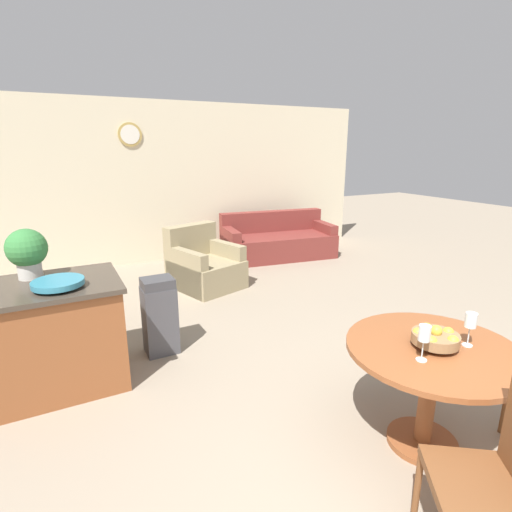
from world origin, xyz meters
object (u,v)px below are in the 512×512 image
at_px(wine_glass_left, 424,335).
at_px(fruit_bowl, 435,337).
at_px(kitchen_island, 55,335).
at_px(armchair, 204,267).
at_px(potted_plant, 27,251).
at_px(couch, 277,242).
at_px(dining_chair_near_left, 498,468).
at_px(trash_bin, 160,316).
at_px(dining_table, 431,370).
at_px(wine_glass_right, 471,322).
at_px(teal_bowl, 58,283).

bearing_deg(wine_glass_left, fruit_bowl, 20.52).
height_order(kitchen_island, armchair, kitchen_island).
relative_size(potted_plant, couch, 0.20).
bearing_deg(fruit_bowl, couch, 71.29).
bearing_deg(dining_chair_near_left, armchair, 32.65).
bearing_deg(potted_plant, kitchen_island, -62.21).
relative_size(trash_bin, couch, 0.37).
height_order(dining_table, potted_plant, potted_plant).
bearing_deg(armchair, potted_plant, -160.63).
bearing_deg(armchair, trash_bin, -140.28).
height_order(wine_glass_right, armchair, wine_glass_right).
height_order(teal_bowl, couch, teal_bowl).
relative_size(dining_chair_near_left, wine_glass_left, 4.43).
height_order(dining_table, wine_glass_right, wine_glass_right).
xyz_separation_m(fruit_bowl, wine_glass_left, (-0.21, -0.08, 0.10)).
distance_m(wine_glass_left, kitchen_island, 2.83).
xyz_separation_m(wine_glass_left, potted_plant, (-2.07, 2.23, 0.24)).
bearing_deg(dining_chair_near_left, wine_glass_right, -9.10).
bearing_deg(wine_glass_left, dining_table, 20.31).
bearing_deg(teal_bowl, dining_chair_near_left, -55.35).
distance_m(wine_glass_right, teal_bowl, 2.94).
relative_size(wine_glass_right, couch, 0.11).
relative_size(trash_bin, armchair, 0.69).
xyz_separation_m(kitchen_island, teal_bowl, (0.08, -0.16, 0.49)).
xyz_separation_m(fruit_bowl, wine_glass_right, (0.20, -0.09, 0.10)).
relative_size(wine_glass_right, kitchen_island, 0.21).
xyz_separation_m(dining_chair_near_left, kitchen_island, (-1.77, 2.62, -0.08)).
xyz_separation_m(fruit_bowl, potted_plant, (-2.27, 2.16, 0.34)).
bearing_deg(kitchen_island, armchair, 42.15).
bearing_deg(dining_table, kitchen_island, 138.13).
bearing_deg(couch, armchair, -144.76).
xyz_separation_m(dining_table, teal_bowl, (-2.08, 1.77, 0.38)).
distance_m(potted_plant, armchair, 2.72).
relative_size(fruit_bowl, potted_plant, 0.70).
bearing_deg(dining_chair_near_left, couch, 14.89).
relative_size(dining_table, potted_plant, 2.64).
distance_m(teal_bowl, armchair, 2.77).
bearing_deg(wine_glass_right, dining_table, 157.44).
bearing_deg(potted_plant, dining_table, -43.49).
bearing_deg(wine_glass_right, kitchen_island, 139.48).
relative_size(wine_glass_right, armchair, 0.20).
bearing_deg(fruit_bowl, kitchen_island, 138.15).
height_order(fruit_bowl, armchair, fruit_bowl).
xyz_separation_m(potted_plant, trash_bin, (1.03, -0.07, -0.76)).
bearing_deg(armchair, kitchen_island, -155.14).
xyz_separation_m(dining_table, trash_bin, (-1.25, 2.09, -0.19)).
relative_size(dining_chair_near_left, trash_bin, 1.31).
relative_size(wine_glass_right, trash_bin, 0.30).
distance_m(fruit_bowl, trash_bin, 2.47).
bearing_deg(armchair, wine_glass_right, -101.23).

